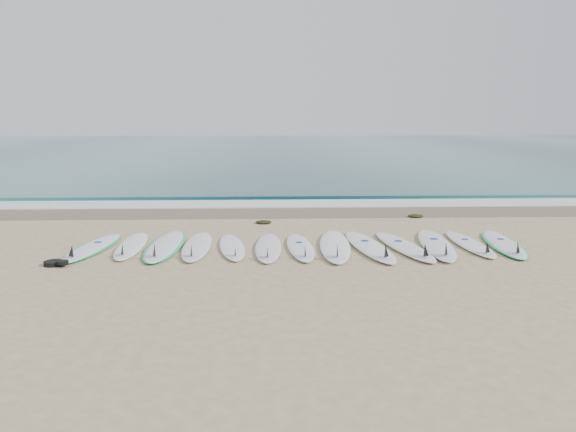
{
  "coord_description": "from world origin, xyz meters",
  "views": [
    {
      "loc": [
        -0.66,
        -10.85,
        2.61
      ],
      "look_at": [
        -0.2,
        1.37,
        0.4
      ],
      "focal_mm": 35.0,
      "sensor_mm": 36.0,
      "label": 1
    }
  ],
  "objects_px": {
    "surfboard_0": "(92,247)",
    "surfboard_6": "(300,247)",
    "surfboard_12": "(504,244)",
    "leash_coil": "(55,263)"
  },
  "relations": [
    {
      "from": "surfboard_0",
      "to": "surfboard_6",
      "type": "xyz_separation_m",
      "value": [
        4.09,
        -0.17,
        0.01
      ]
    },
    {
      "from": "surfboard_0",
      "to": "leash_coil",
      "type": "distance_m",
      "value": 1.22
    },
    {
      "from": "leash_coil",
      "to": "surfboard_12",
      "type": "bearing_deg",
      "value": 7.76
    },
    {
      "from": "surfboard_0",
      "to": "surfboard_12",
      "type": "distance_m",
      "value": 8.21
    },
    {
      "from": "surfboard_6",
      "to": "surfboard_12",
      "type": "bearing_deg",
      "value": -0.54
    },
    {
      "from": "surfboard_12",
      "to": "leash_coil",
      "type": "relative_size",
      "value": 5.75
    },
    {
      "from": "surfboard_12",
      "to": "surfboard_6",
      "type": "bearing_deg",
      "value": -169.99
    },
    {
      "from": "leash_coil",
      "to": "surfboard_0",
      "type": "bearing_deg",
      "value": 76.68
    },
    {
      "from": "surfboard_0",
      "to": "leash_coil",
      "type": "xyz_separation_m",
      "value": [
        -0.28,
        -1.19,
        0.0
      ]
    },
    {
      "from": "surfboard_0",
      "to": "surfboard_12",
      "type": "relative_size",
      "value": 0.97
    }
  ]
}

